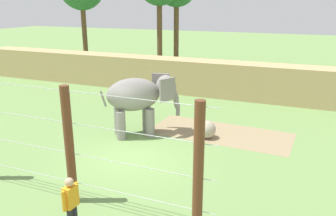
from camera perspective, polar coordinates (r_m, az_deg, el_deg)
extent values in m
plane|color=#6B8E4C|center=(13.64, -6.08, -8.01)|extent=(120.00, 120.00, 0.00)
cube|color=#937F5B|center=(16.08, 8.63, -4.11)|extent=(6.50, 3.12, 0.01)
cube|color=tan|center=(22.49, 6.52, 4.98)|extent=(36.00, 1.80, 2.19)
cylinder|color=gray|center=(16.01, -3.54, -1.63)|extent=(0.40, 0.40, 1.27)
cylinder|color=gray|center=(15.36, -2.97, -2.44)|extent=(0.40, 0.40, 1.27)
cylinder|color=gray|center=(15.80, -8.14, -2.04)|extent=(0.40, 0.40, 1.27)
cylinder|color=gray|center=(15.14, -7.76, -2.87)|extent=(0.40, 0.40, 1.27)
ellipsoid|color=gray|center=(15.20, -5.72, 2.23)|extent=(2.64, 2.47, 1.45)
ellipsoid|color=gray|center=(15.46, -0.34, 3.54)|extent=(1.33, 1.34, 1.05)
cube|color=gray|center=(15.95, -1.19, 3.96)|extent=(0.82, 0.28, 1.00)
cube|color=gray|center=(14.92, -0.11, 3.05)|extent=(0.45, 0.77, 1.00)
cylinder|color=gray|center=(15.66, 1.04, 2.30)|extent=(0.53, 0.50, 0.57)
cylinder|color=gray|center=(15.79, 1.41, 0.92)|extent=(0.40, 0.39, 0.53)
cylinder|color=gray|center=(15.92, 1.65, -0.35)|extent=(0.26, 0.26, 0.50)
cylinder|color=gray|center=(15.06, -10.65, 1.52)|extent=(0.27, 0.24, 0.73)
sphere|color=tan|center=(15.32, 6.43, -3.53)|extent=(0.79, 0.79, 0.79)
cylinder|color=brown|center=(10.39, -15.98, -6.05)|extent=(0.27, 0.27, 3.58)
cylinder|color=brown|center=(8.68, 5.03, -10.17)|extent=(0.27, 0.27, 3.58)
cylinder|color=#B7B7BC|center=(10.82, -14.97, -11.77)|extent=(8.54, 0.02, 0.02)
cylinder|color=#B7B7BC|center=(10.41, -15.36, -7.26)|extent=(8.54, 0.02, 0.02)
cylinder|color=#B7B7BC|center=(10.07, -15.77, -2.41)|extent=(8.54, 0.02, 0.02)
cylinder|color=#B7B7BC|center=(9.81, -16.20, 2.73)|extent=(8.54, 0.02, 0.02)
cube|color=orange|center=(9.12, -15.79, -13.88)|extent=(0.24, 0.37, 0.56)
sphere|color=tan|center=(8.93, -16.00, -11.67)|extent=(0.22, 0.22, 0.22)
cylinder|color=orange|center=(8.98, -16.84, -14.53)|extent=(0.10, 0.10, 0.54)
cylinder|color=orange|center=(9.27, -14.78, -13.25)|extent=(0.10, 0.10, 0.54)
cube|color=black|center=(9.44, -14.98, -14.22)|extent=(0.02, 0.07, 0.14)
cylinder|color=brown|center=(33.17, -13.57, 11.35)|extent=(0.44, 0.44, 5.47)
cylinder|color=brown|center=(30.95, 1.36, 11.66)|extent=(0.44, 0.44, 5.71)
cylinder|color=brown|center=(29.70, -1.39, 11.56)|extent=(0.44, 0.44, 5.84)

